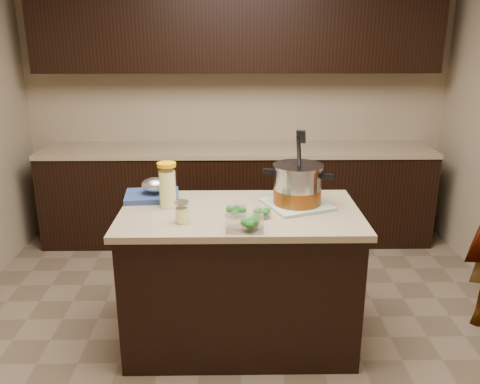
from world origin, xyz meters
name	(u,v)px	position (x,y,z in m)	size (l,w,h in m)	color
ground_plane	(240,338)	(0.00, 0.00, 0.00)	(4.00, 4.00, 0.00)	brown
room_shell	(240,74)	(0.00, 0.00, 1.71)	(4.04, 4.04, 2.72)	tan
back_cabinets	(237,142)	(0.00, 1.74, 0.94)	(3.60, 0.63, 2.33)	black
island	(240,277)	(0.00, 0.00, 0.45)	(1.46, 0.81, 0.90)	black
dish_towel	(297,204)	(0.36, 0.08, 0.91)	(0.36, 0.36, 0.02)	#5B8864
stock_pot	(297,187)	(0.36, 0.08, 1.02)	(0.43, 0.39, 0.44)	#B7B7BC
lemonade_pitcher	(167,187)	(-0.44, 0.08, 1.03)	(0.14, 0.14, 0.28)	#F8F697
mason_jar	(182,213)	(-0.33, -0.19, 0.96)	(0.10, 0.10, 0.14)	#F8F697
broccoli_tub_left	(236,211)	(-0.02, -0.08, 0.93)	(0.16, 0.16, 0.06)	silver
broccoli_tub_right	(262,213)	(0.13, -0.11, 0.92)	(0.13, 0.13, 0.05)	silver
broccoli_tub_rect	(245,224)	(0.02, -0.31, 0.93)	(0.21, 0.16, 0.07)	silver
blue_tray	(153,192)	(-0.56, 0.25, 0.94)	(0.37, 0.31, 0.13)	navy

